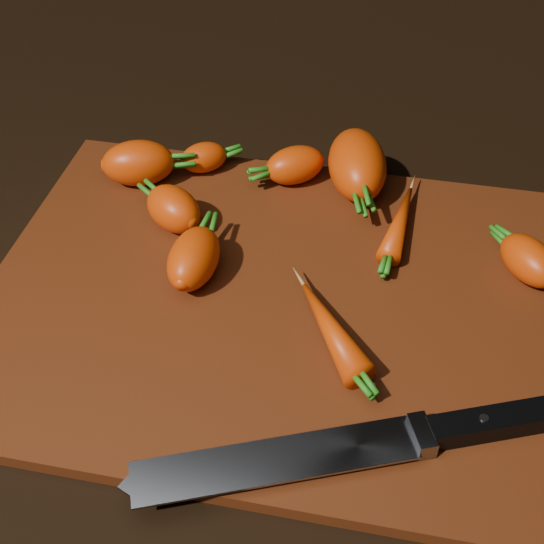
# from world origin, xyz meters

# --- Properties ---
(ground) EXTENTS (2.00, 2.00, 0.01)m
(ground) POSITION_xyz_m (0.00, 0.00, -0.01)
(ground) COLOR black
(cutting_board) EXTENTS (0.50, 0.40, 0.01)m
(cutting_board) POSITION_xyz_m (0.00, 0.00, 0.01)
(cutting_board) COLOR #5F280F
(cutting_board) RESTS_ON ground
(carrot_0) EXTENTS (0.08, 0.07, 0.05)m
(carrot_0) POSITION_xyz_m (-0.16, 0.14, 0.04)
(carrot_0) COLOR #E2430C
(carrot_0) RESTS_ON cutting_board
(carrot_1) EXTENTS (0.08, 0.07, 0.04)m
(carrot_1) POSITION_xyz_m (-0.11, 0.07, 0.03)
(carrot_1) COLOR #E2430C
(carrot_1) RESTS_ON cutting_board
(carrot_2) EXTENTS (0.08, 0.11, 0.06)m
(carrot_2) POSITION_xyz_m (0.05, 0.17, 0.04)
(carrot_2) COLOR #E2430C
(carrot_2) RESTS_ON cutting_board
(carrot_3) EXTENTS (0.05, 0.08, 0.04)m
(carrot_3) POSITION_xyz_m (-0.07, 0.01, 0.03)
(carrot_3) COLOR #E2430C
(carrot_3) RESTS_ON cutting_board
(carrot_4) EXTENTS (0.07, 0.07, 0.04)m
(carrot_4) POSITION_xyz_m (-0.01, 0.17, 0.03)
(carrot_4) COLOR #E2430C
(carrot_4) RESTS_ON cutting_board
(carrot_5) EXTENTS (0.06, 0.05, 0.03)m
(carrot_5) POSITION_xyz_m (-0.10, 0.17, 0.03)
(carrot_5) COLOR #E2430C
(carrot_5) RESTS_ON cutting_board
(carrot_6) EXTENTS (0.07, 0.07, 0.04)m
(carrot_6) POSITION_xyz_m (0.22, 0.07, 0.03)
(carrot_6) COLOR #E2430C
(carrot_6) RESTS_ON cutting_board
(carrot_7) EXTENTS (0.04, 0.11, 0.02)m
(carrot_7) POSITION_xyz_m (0.10, 0.11, 0.02)
(carrot_7) COLOR #E2430C
(carrot_7) RESTS_ON cutting_board
(carrot_8) EXTENTS (0.08, 0.11, 0.03)m
(carrot_8) POSITION_xyz_m (0.06, -0.04, 0.03)
(carrot_8) COLOR #E2430C
(carrot_8) RESTS_ON cutting_board
(knife) EXTENTS (0.32, 0.15, 0.02)m
(knife) POSITION_xyz_m (0.06, -0.16, 0.02)
(knife) COLOR gray
(knife) RESTS_ON cutting_board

